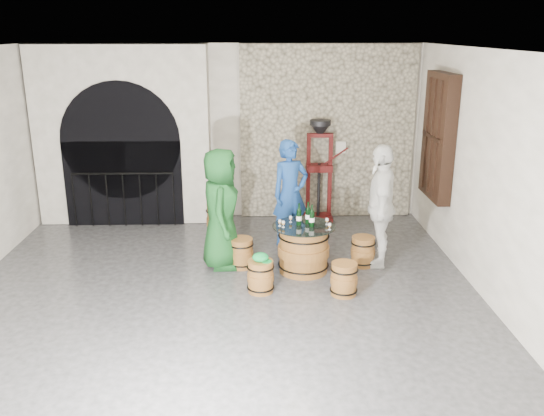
{
  "coord_description": "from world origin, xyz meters",
  "views": [
    {
      "loc": [
        0.49,
        -6.58,
        3.44
      ],
      "look_at": [
        0.7,
        1.07,
        1.05
      ],
      "focal_mm": 38.0,
      "sensor_mm": 36.0,
      "label": 1
    }
  ],
  "objects_px": {
    "corking_press": "(319,163)",
    "side_barrel": "(220,221)",
    "person_white": "(381,206)",
    "barrel_stool_near_left": "(261,276)",
    "wine_bottle_center": "(312,218)",
    "barrel_stool_right": "(363,251)",
    "person_blue": "(290,193)",
    "barrel_stool_near_right": "(344,279)",
    "barrel_stool_far": "(292,235)",
    "wine_bottle_right": "(308,215)",
    "wine_bottle_left": "(299,216)",
    "barrel_table": "(304,249)",
    "person_green": "(221,209)",
    "barrel_stool_left": "(241,253)"
  },
  "relations": [
    {
      "from": "corking_press",
      "to": "side_barrel",
      "type": "bearing_deg",
      "value": -152.6
    },
    {
      "from": "person_white",
      "to": "barrel_stool_near_left",
      "type": "bearing_deg",
      "value": -50.52
    },
    {
      "from": "wine_bottle_center",
      "to": "barrel_stool_right",
      "type": "bearing_deg",
      "value": 15.44
    },
    {
      "from": "person_blue",
      "to": "side_barrel",
      "type": "xyz_separation_m",
      "value": [
        -1.18,
        0.32,
        -0.58
      ]
    },
    {
      "from": "barrel_stool_near_right",
      "to": "barrel_stool_near_left",
      "type": "height_order",
      "value": "same"
    },
    {
      "from": "barrel_stool_near_right",
      "to": "wine_bottle_center",
      "type": "bearing_deg",
      "value": 115.7
    },
    {
      "from": "barrel_stool_far",
      "to": "barrel_stool_near_right",
      "type": "xyz_separation_m",
      "value": [
        0.59,
        -1.73,
        0.0
      ]
    },
    {
      "from": "wine_bottle_center",
      "to": "wine_bottle_right",
      "type": "height_order",
      "value": "same"
    },
    {
      "from": "side_barrel",
      "to": "barrel_stool_right",
      "type": "bearing_deg",
      "value": -29.26
    },
    {
      "from": "person_white",
      "to": "wine_bottle_left",
      "type": "xyz_separation_m",
      "value": [
        -1.23,
        -0.2,
        -0.09
      ]
    },
    {
      "from": "barrel_table",
      "to": "barrel_stool_far",
      "type": "xyz_separation_m",
      "value": [
        -0.11,
        0.93,
        -0.13
      ]
    },
    {
      "from": "barrel_stool_near_right",
      "to": "person_white",
      "type": "distance_m",
      "value": 1.43
    },
    {
      "from": "barrel_stool_right",
      "to": "person_blue",
      "type": "bearing_deg",
      "value": 138.45
    },
    {
      "from": "wine_bottle_left",
      "to": "side_barrel",
      "type": "height_order",
      "value": "wine_bottle_left"
    },
    {
      "from": "barrel_stool_far",
      "to": "barrel_stool_right",
      "type": "xyz_separation_m",
      "value": [
        1.03,
        -0.74,
        0.0
      ]
    },
    {
      "from": "barrel_stool_far",
      "to": "side_barrel",
      "type": "bearing_deg",
      "value": 156.86
    },
    {
      "from": "barrel_table",
      "to": "person_white",
      "type": "height_order",
      "value": "person_white"
    },
    {
      "from": "barrel_stool_far",
      "to": "wine_bottle_left",
      "type": "distance_m",
      "value": 1.08
    },
    {
      "from": "barrel_stool_near_right",
      "to": "wine_bottle_center",
      "type": "height_order",
      "value": "wine_bottle_center"
    },
    {
      "from": "barrel_stool_near_right",
      "to": "person_blue",
      "type": "height_order",
      "value": "person_blue"
    },
    {
      "from": "barrel_table",
      "to": "person_green",
      "type": "relative_size",
      "value": 0.51
    },
    {
      "from": "barrel_stool_left",
      "to": "barrel_stool_far",
      "type": "relative_size",
      "value": 1.0
    },
    {
      "from": "barrel_stool_near_right",
      "to": "wine_bottle_right",
      "type": "height_order",
      "value": "wine_bottle_right"
    },
    {
      "from": "barrel_stool_far",
      "to": "wine_bottle_left",
      "type": "xyz_separation_m",
      "value": [
        0.04,
        -0.88,
        0.62
      ]
    },
    {
      "from": "barrel_stool_left",
      "to": "person_green",
      "type": "bearing_deg",
      "value": 168.97
    },
    {
      "from": "barrel_stool_right",
      "to": "corking_press",
      "type": "distance_m",
      "value": 2.36
    },
    {
      "from": "person_green",
      "to": "person_blue",
      "type": "xyz_separation_m",
      "value": [
        1.08,
        0.89,
        -0.02
      ]
    },
    {
      "from": "barrel_stool_far",
      "to": "corking_press",
      "type": "bearing_deg",
      "value": 67.8
    },
    {
      "from": "barrel_table",
      "to": "wine_bottle_center",
      "type": "xyz_separation_m",
      "value": [
        0.11,
        -0.03,
        0.49
      ]
    },
    {
      "from": "barrel_stool_near_right",
      "to": "wine_bottle_center",
      "type": "xyz_separation_m",
      "value": [
        -0.37,
        0.77,
        0.62
      ]
    },
    {
      "from": "person_white",
      "to": "corking_press",
      "type": "height_order",
      "value": "corking_press"
    },
    {
      "from": "person_blue",
      "to": "side_barrel",
      "type": "distance_m",
      "value": 1.35
    },
    {
      "from": "barrel_stool_left",
      "to": "person_blue",
      "type": "height_order",
      "value": "person_blue"
    },
    {
      "from": "person_green",
      "to": "person_blue",
      "type": "distance_m",
      "value": 1.4
    },
    {
      "from": "barrel_stool_far",
      "to": "person_white",
      "type": "relative_size",
      "value": 0.25
    },
    {
      "from": "barrel_stool_right",
      "to": "barrel_stool_near_left",
      "type": "distance_m",
      "value": 1.79
    },
    {
      "from": "barrel_stool_right",
      "to": "side_barrel",
      "type": "bearing_deg",
      "value": 150.74
    },
    {
      "from": "barrel_stool_right",
      "to": "person_blue",
      "type": "relative_size",
      "value": 0.26
    },
    {
      "from": "person_green",
      "to": "wine_bottle_center",
      "type": "height_order",
      "value": "person_green"
    },
    {
      "from": "person_white",
      "to": "person_blue",
      "type": "bearing_deg",
      "value": -112.2
    },
    {
      "from": "person_blue",
      "to": "side_barrel",
      "type": "bearing_deg",
      "value": 138.94
    },
    {
      "from": "wine_bottle_center",
      "to": "wine_bottle_left",
      "type": "bearing_deg",
      "value": 156.64
    },
    {
      "from": "wine_bottle_right",
      "to": "side_barrel",
      "type": "distance_m",
      "value": 1.99
    },
    {
      "from": "barrel_stool_near_right",
      "to": "person_blue",
      "type": "relative_size",
      "value": 0.26
    },
    {
      "from": "barrel_stool_far",
      "to": "wine_bottle_right",
      "type": "xyz_separation_m",
      "value": [
        0.18,
        -0.81,
        0.62
      ]
    },
    {
      "from": "wine_bottle_right",
      "to": "side_barrel",
      "type": "relative_size",
      "value": 0.53
    },
    {
      "from": "wine_bottle_left",
      "to": "barrel_table",
      "type": "bearing_deg",
      "value": -34.5
    },
    {
      "from": "barrel_stool_left",
      "to": "person_blue",
      "type": "relative_size",
      "value": 0.26
    },
    {
      "from": "wine_bottle_left",
      "to": "barrel_stool_far",
      "type": "bearing_deg",
      "value": 92.72
    },
    {
      "from": "barrel_stool_near_left",
      "to": "wine_bottle_right",
      "type": "distance_m",
      "value": 1.23
    }
  ]
}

